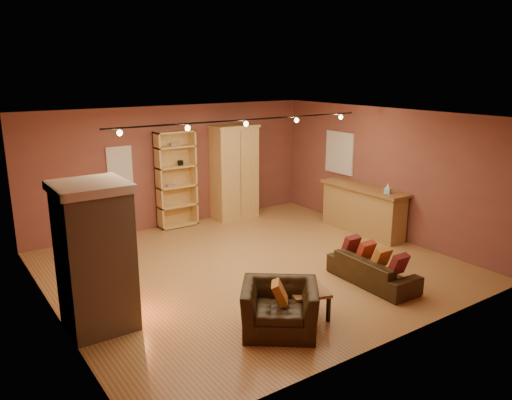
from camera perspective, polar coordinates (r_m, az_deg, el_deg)
floor at (r=9.43m, az=-0.39°, el=-7.63°), size 7.00×7.00×0.00m
ceiling at (r=8.76m, az=-0.42°, el=9.57°), size 7.00×7.00×0.00m
back_wall at (r=11.76m, az=-9.34°, el=3.81°), size 7.00×0.02×2.80m
left_wall at (r=7.67m, az=-22.64°, el=-2.99°), size 0.02×6.50×2.80m
right_wall at (r=11.28m, az=14.51°, el=3.07°), size 0.02×6.50×2.80m
fireplace at (r=7.32m, az=-17.85°, el=-6.18°), size 1.01×0.98×2.12m
back_window at (r=11.24m, az=-15.33°, el=3.75°), size 0.56×0.04×0.86m
bookcase at (r=11.69m, az=-9.24°, el=2.45°), size 0.92×0.36×2.25m
armoire at (r=12.24m, az=-2.49°, el=3.24°), size 1.13×0.64×2.30m
bar_counter at (r=11.46m, az=12.10°, el=-1.04°), size 0.60×2.22×1.06m
tissue_box at (r=10.81m, az=14.83°, el=1.20°), size 0.15×0.15×0.22m
right_window at (r=12.16m, az=9.53°, el=5.35°), size 0.05×0.90×1.00m
loveseat at (r=8.85m, az=13.21°, el=-7.19°), size 0.53×1.67×0.72m
armchair at (r=7.11m, az=2.72°, el=-11.36°), size 1.25×1.18×0.92m
coffee_table at (r=7.56m, az=5.92°, el=-10.56°), size 0.72×0.72×0.43m
track_rail at (r=8.93m, az=-1.15°, el=8.96°), size 5.20×0.09×0.13m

